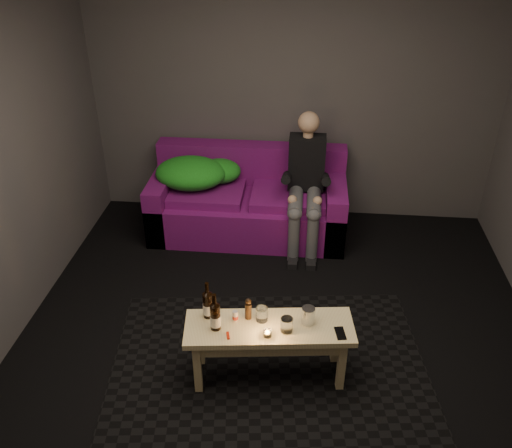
{
  "coord_description": "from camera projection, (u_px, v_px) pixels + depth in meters",
  "views": [
    {
      "loc": [
        0.14,
        -2.89,
        2.93
      ],
      "look_at": [
        -0.24,
        0.96,
        0.58
      ],
      "focal_mm": 38.0,
      "sensor_mm": 36.0,
      "label": 1
    }
  ],
  "objects": [
    {
      "name": "floor",
      "position": [
        275.0,
        360.0,
        3.99
      ],
      "size": [
        4.5,
        4.5,
        0.0
      ],
      "primitive_type": "plane",
      "color": "black",
      "rests_on": "ground"
    },
    {
      "name": "room",
      "position": [
        285.0,
        125.0,
        3.54
      ],
      "size": [
        4.5,
        4.5,
        4.5
      ],
      "color": "silver",
      "rests_on": "ground"
    },
    {
      "name": "rug",
      "position": [
        269.0,
        369.0,
        3.9
      ],
      "size": [
        2.45,
        1.91,
        0.01
      ],
      "primitive_type": "cube",
      "rotation": [
        0.0,
        0.0,
        0.12
      ],
      "color": "black",
      "rests_on": "floor"
    },
    {
      "name": "sofa",
      "position": [
        249.0,
        203.0,
        5.42
      ],
      "size": [
        1.89,
        0.85,
        0.81
      ],
      "color": "#7A1065",
      "rests_on": "floor"
    },
    {
      "name": "green_blanket",
      "position": [
        196.0,
        173.0,
        5.29
      ],
      "size": [
        0.83,
        0.57,
        0.28
      ],
      "color": "#228718",
      "rests_on": "sofa"
    },
    {
      "name": "person",
      "position": [
        306.0,
        180.0,
        5.05
      ],
      "size": [
        0.34,
        0.79,
        1.26
      ],
      "color": "black",
      "rests_on": "sofa"
    },
    {
      "name": "coffee_table",
      "position": [
        269.0,
        335.0,
        3.67
      ],
      "size": [
        1.17,
        0.49,
        0.46
      ],
      "rotation": [
        0.0,
        0.0,
        0.12
      ],
      "color": "#D7BB7E",
      "rests_on": "rug"
    },
    {
      "name": "beer_bottle_a",
      "position": [
        208.0,
        304.0,
        3.65
      ],
      "size": [
        0.07,
        0.07,
        0.28
      ],
      "color": "black",
      "rests_on": "coffee_table"
    },
    {
      "name": "beer_bottle_b",
      "position": [
        215.0,
        316.0,
        3.55
      ],
      "size": [
        0.07,
        0.07,
        0.28
      ],
      "color": "black",
      "rests_on": "coffee_table"
    },
    {
      "name": "salt_shaker",
      "position": [
        235.0,
        316.0,
        3.65
      ],
      "size": [
        0.04,
        0.04,
        0.08
      ],
      "primitive_type": "cylinder",
      "rotation": [
        0.0,
        0.0,
        -0.08
      ],
      "color": "silver",
      "rests_on": "coffee_table"
    },
    {
      "name": "pepper_mill",
      "position": [
        248.0,
        311.0,
        3.66
      ],
      "size": [
        0.05,
        0.05,
        0.12
      ],
      "primitive_type": "cylinder",
      "rotation": [
        0.0,
        0.0,
        -0.23
      ],
      "color": "black",
      "rests_on": "coffee_table"
    },
    {
      "name": "tumbler_back",
      "position": [
        262.0,
        314.0,
        3.65
      ],
      "size": [
        0.1,
        0.1,
        0.1
      ],
      "primitive_type": "cylinder",
      "rotation": [
        0.0,
        0.0,
        -0.18
      ],
      "color": "white",
      "rests_on": "coffee_table"
    },
    {
      "name": "tealight",
      "position": [
        267.0,
        333.0,
        3.53
      ],
      "size": [
        0.06,
        0.06,
        0.04
      ],
      "color": "white",
      "rests_on": "coffee_table"
    },
    {
      "name": "tumbler_front",
      "position": [
        287.0,
        325.0,
        3.56
      ],
      "size": [
        0.11,
        0.11,
        0.1
      ],
      "primitive_type": "cylinder",
      "rotation": [
        0.0,
        0.0,
        0.37
      ],
      "color": "white",
      "rests_on": "coffee_table"
    },
    {
      "name": "steel_cup",
      "position": [
        308.0,
        315.0,
        3.62
      ],
      "size": [
        0.11,
        0.11,
        0.12
      ],
      "primitive_type": "cylinder",
      "rotation": [
        0.0,
        0.0,
        0.22
      ],
      "color": "silver",
      "rests_on": "coffee_table"
    },
    {
      "name": "smartphone",
      "position": [
        340.0,
        333.0,
        3.55
      ],
      "size": [
        0.08,
        0.13,
        0.01
      ],
      "primitive_type": "cube",
      "rotation": [
        0.0,
        0.0,
        0.18
      ],
      "color": "black",
      "rests_on": "coffee_table"
    },
    {
      "name": "red_lighter",
      "position": [
        228.0,
        336.0,
        3.53
      ],
      "size": [
        0.03,
        0.07,
        0.01
      ],
      "primitive_type": "cube",
      "rotation": [
        0.0,
        0.0,
        0.24
      ],
      "color": "#B7210B",
      "rests_on": "coffee_table"
    }
  ]
}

